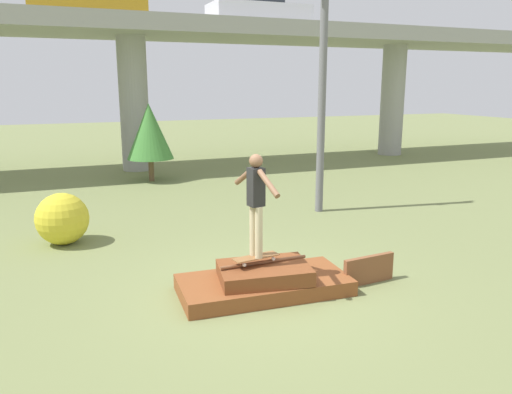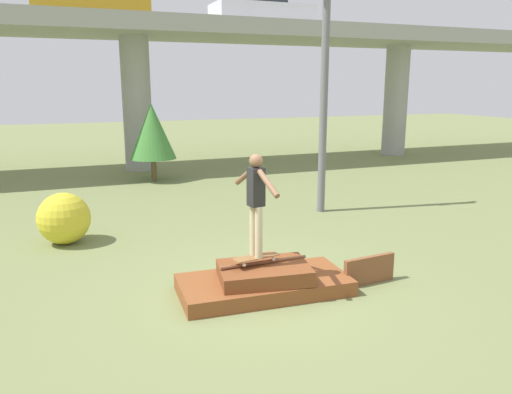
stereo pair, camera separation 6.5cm
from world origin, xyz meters
name	(u,v)px [view 2 (the right image)]	position (x,y,z in m)	size (l,w,h in m)	color
ground_plane	(264,292)	(0.00, 0.00, 0.00)	(80.00, 80.00, 0.00)	olive
scrap_pile	(264,281)	(-0.01, -0.02, 0.19)	(2.81, 1.44, 0.54)	brown
scrap_plank_loose	(369,270)	(1.80, -0.32, 0.24)	(1.00, 0.18, 0.48)	brown
skateboard	(256,257)	(-0.14, 0.00, 0.62)	(0.80, 0.34, 0.09)	brown
skater	(256,198)	(-0.14, 0.00, 1.59)	(0.28, 1.26, 1.64)	#C6B78E
highway_overpass	(133,38)	(0.00, 12.93, 5.03)	(44.00, 4.59, 5.71)	#9E9E99
car_on_overpass_mid	(89,0)	(-1.51, 12.91, 6.28)	(4.05, 1.68, 1.42)	#B28419
car_on_overpass_right	(261,11)	(5.26, 13.15, 6.29)	(4.09, 1.90, 1.41)	silver
utility_pole	(324,78)	(3.45, 4.38, 3.46)	(1.30, 0.20, 6.68)	slate
tree_behind_left	(152,131)	(0.09, 10.35, 1.74)	(1.60, 1.60, 2.70)	brown
bush_yellow_flowering	(64,218)	(-2.96, 3.93, 0.55)	(1.10, 1.10, 1.10)	gold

